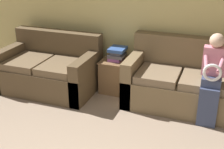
{
  "coord_description": "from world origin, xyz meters",
  "views": [
    {
      "loc": [
        1.17,
        -1.32,
        2.19
      ],
      "look_at": [
        -0.05,
        1.96,
        0.72
      ],
      "focal_mm": 50.0,
      "sensor_mm": 36.0,
      "label": 1
    }
  ],
  "objects_px": {
    "side_shelf": "(117,74)",
    "book_stack": "(117,54)",
    "couch_side": "(50,70)",
    "couch_main": "(203,86)",
    "child_left_seated": "(212,75)"
  },
  "relations": [
    {
      "from": "side_shelf",
      "to": "book_stack",
      "type": "xyz_separation_m",
      "value": [
        0.01,
        0.0,
        0.35
      ]
    },
    {
      "from": "couch_side",
      "to": "side_shelf",
      "type": "height_order",
      "value": "couch_side"
    },
    {
      "from": "couch_main",
      "to": "side_shelf",
      "type": "relative_size",
      "value": 4.18
    },
    {
      "from": "side_shelf",
      "to": "book_stack",
      "type": "bearing_deg",
      "value": 16.82
    },
    {
      "from": "child_left_seated",
      "to": "couch_main",
      "type": "bearing_deg",
      "value": 107.61
    },
    {
      "from": "couch_main",
      "to": "child_left_seated",
      "type": "bearing_deg",
      "value": -72.39
    },
    {
      "from": "side_shelf",
      "to": "book_stack",
      "type": "distance_m",
      "value": 0.35
    },
    {
      "from": "couch_main",
      "to": "child_left_seated",
      "type": "height_order",
      "value": "child_left_seated"
    },
    {
      "from": "couch_side",
      "to": "child_left_seated",
      "type": "xyz_separation_m",
      "value": [
        2.48,
        -0.17,
        0.34
      ]
    },
    {
      "from": "child_left_seated",
      "to": "book_stack",
      "type": "distance_m",
      "value": 1.53
    },
    {
      "from": "child_left_seated",
      "to": "side_shelf",
      "type": "height_order",
      "value": "child_left_seated"
    },
    {
      "from": "couch_main",
      "to": "book_stack",
      "type": "distance_m",
      "value": 1.37
    },
    {
      "from": "couch_main",
      "to": "book_stack",
      "type": "bearing_deg",
      "value": 174.49
    },
    {
      "from": "couch_main",
      "to": "couch_side",
      "type": "xyz_separation_m",
      "value": [
        -2.36,
        -0.19,
        -0.02
      ]
    },
    {
      "from": "couch_side",
      "to": "book_stack",
      "type": "bearing_deg",
      "value": 16.98
    }
  ]
}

